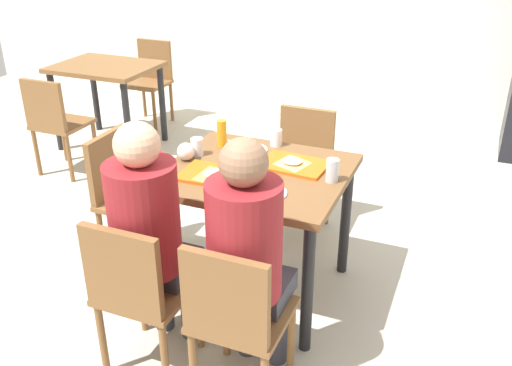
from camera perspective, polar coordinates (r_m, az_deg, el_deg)
name	(u,v)px	position (r m, az deg, el deg)	size (l,w,h in m)	color
ground_plane	(256,289)	(3.41, 0.00, -10.75)	(10.00, 10.00, 0.02)	#B2AD9E
main_table	(256,189)	(3.06, 0.00, -0.59)	(0.97, 0.87, 0.78)	brown
chair_near_left	(138,288)	(2.63, -11.96, -10.42)	(0.40, 0.40, 0.84)	brown
chair_near_right	(235,315)	(2.43, -2.13, -13.24)	(0.40, 0.40, 0.84)	brown
chair_far_side	(302,162)	(3.83, 4.69, 2.18)	(0.40, 0.40, 0.84)	brown
chair_left_end	(125,190)	(3.52, -13.19, -0.65)	(0.40, 0.40, 0.84)	brown
person_in_red	(150,227)	(2.60, -10.76, -4.38)	(0.32, 0.42, 1.25)	#383842
person_in_brown_jacket	(248,249)	(2.39, -0.83, -6.71)	(0.32, 0.42, 1.25)	#383842
tray_red_near	(215,175)	(2.94, -4.19, 0.85)	(0.36, 0.26, 0.02)	#D85914
tray_red_far	(294,164)	(3.06, 3.88, 1.89)	(0.36, 0.26, 0.02)	#D85914
paper_plate_center	(249,150)	(3.26, -0.76, 3.42)	(0.22, 0.22, 0.01)	white
paper_plate_near_edge	(265,193)	(2.76, 0.90, -0.99)	(0.22, 0.22, 0.01)	white
pizza_slice_a	(216,175)	(2.91, -4.13, 0.87)	(0.26, 0.26, 0.02)	#C68C47
pizza_slice_b	(292,162)	(3.05, 3.73, 2.16)	(0.21, 0.22, 0.02)	#DBAD60
pizza_slice_c	(245,146)	(3.28, -1.11, 3.82)	(0.26, 0.21, 0.02)	#DBAD60
plastic_cup_a	(276,138)	(3.31, 2.06, 4.64)	(0.07, 0.07, 0.10)	white
plastic_cup_b	(231,191)	(2.67, -2.54, -0.83)	(0.07, 0.07, 0.10)	white
plastic_cup_c	(197,147)	(3.20, -6.01, 3.69)	(0.07, 0.07, 0.10)	white
soda_can	(332,170)	(2.88, 7.77, 1.28)	(0.07, 0.07, 0.12)	#B7BCC6
condiment_bottle	(222,133)	(3.30, -3.50, 5.06)	(0.06, 0.06, 0.16)	orange
foil_bundle	(186,152)	(3.14, -7.15, 3.19)	(0.10, 0.10, 0.10)	silver
background_table	(107,79)	(5.39, -14.95, 10.15)	(0.90, 0.70, 0.78)	brown
background_chair_near	(55,120)	(4.89, -19.80, 6.08)	(0.40, 0.40, 0.84)	brown
background_chair_far	(151,76)	(6.00, -10.62, 10.68)	(0.40, 0.40, 0.84)	brown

